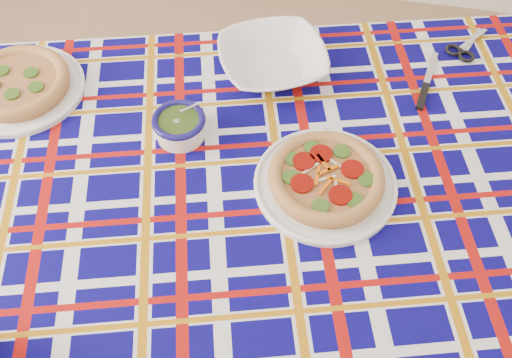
% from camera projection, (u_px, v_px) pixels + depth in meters
% --- Properties ---
extents(dining_table, '(1.75, 1.36, 0.72)m').
position_uv_depth(dining_table, '(247.00, 197.00, 1.29)').
color(dining_table, brown).
rests_on(dining_table, floor).
extents(tablecloth, '(1.79, 1.40, 0.10)m').
position_uv_depth(tablecloth, '(247.00, 191.00, 1.27)').
color(tablecloth, '#0A055C').
rests_on(tablecloth, dining_table).
extents(main_focaccia_plate, '(0.40, 0.40, 0.06)m').
position_uv_depth(main_focaccia_plate, '(326.00, 178.00, 1.19)').
color(main_focaccia_plate, '#A86A3B').
rests_on(main_focaccia_plate, tablecloth).
extents(pesto_bowl, '(0.16, 0.16, 0.07)m').
position_uv_depth(pesto_bowl, '(179.00, 125.00, 1.27)').
color(pesto_bowl, '#22370F').
rests_on(pesto_bowl, tablecloth).
extents(serving_bowl, '(0.35, 0.35, 0.06)m').
position_uv_depth(serving_bowl, '(272.00, 61.00, 1.40)').
color(serving_bowl, white).
rests_on(serving_bowl, tablecloth).
extents(second_focaccia_plate, '(0.38, 0.38, 0.06)m').
position_uv_depth(second_focaccia_plate, '(18.00, 83.00, 1.36)').
color(second_focaccia_plate, '#A86A3B').
rests_on(second_focaccia_plate, tablecloth).
extents(table_knife, '(0.06, 0.23, 0.01)m').
position_uv_depth(table_knife, '(430.00, 70.00, 1.42)').
color(table_knife, silver).
rests_on(table_knife, tablecloth).
extents(kitchen_scissors, '(0.16, 0.19, 0.01)m').
position_uv_depth(kitchen_scissors, '(473.00, 40.00, 1.48)').
color(kitchen_scissors, silver).
rests_on(kitchen_scissors, tablecloth).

